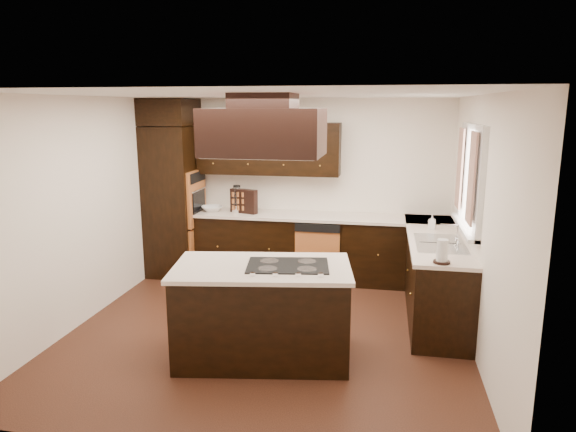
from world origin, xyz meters
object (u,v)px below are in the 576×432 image
at_px(island, 262,314).
at_px(range_hood, 264,132).
at_px(oven_column, 174,201).
at_px(spice_rack, 244,201).

height_order(island, range_hood, range_hood).
height_order(oven_column, island, oven_column).
bearing_deg(range_hood, island, -121.96).
relative_size(island, range_hood, 1.53).
distance_m(island, range_hood, 1.72).
xyz_separation_m(oven_column, range_hood, (1.88, -2.25, 1.10)).
distance_m(oven_column, island, 3.01).
distance_m(island, spice_rack, 2.57).
bearing_deg(island, range_hood, 49.14).
bearing_deg(range_hood, oven_column, 129.74).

